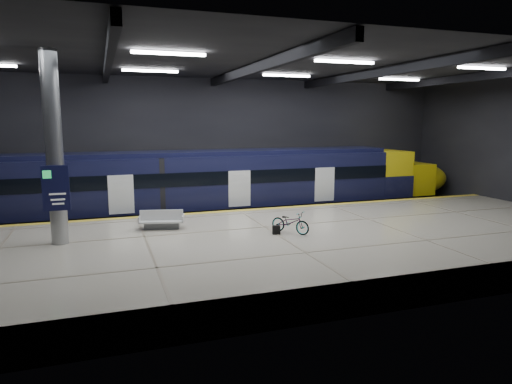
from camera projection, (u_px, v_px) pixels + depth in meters
name	position (u px, v px, depth m)	size (l,w,h in m)	color
ground	(258.00, 246.00, 20.37)	(30.00, 30.00, 0.00)	black
room_shell	(258.00, 116.00, 19.49)	(30.10, 16.10, 8.05)	black
platform	(278.00, 249.00, 17.95)	(30.00, 11.00, 1.10)	beige
safety_strip	(240.00, 210.00, 22.77)	(30.00, 0.40, 0.01)	yellow
rails	(225.00, 219.00, 25.50)	(30.00, 1.52, 0.16)	gray
train	(211.00, 185.00, 24.93)	(29.40, 2.84, 3.79)	black
bench	(162.00, 222.00, 18.87)	(1.94, 1.15, 0.80)	#595B60
bicycle	(290.00, 222.00, 18.15)	(0.59, 1.69, 0.89)	#99999E
pannier_bag	(276.00, 230.00, 18.00)	(0.30, 0.18, 0.35)	black
info_column	(54.00, 151.00, 16.16)	(0.90, 0.78, 6.90)	#9EA0A5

